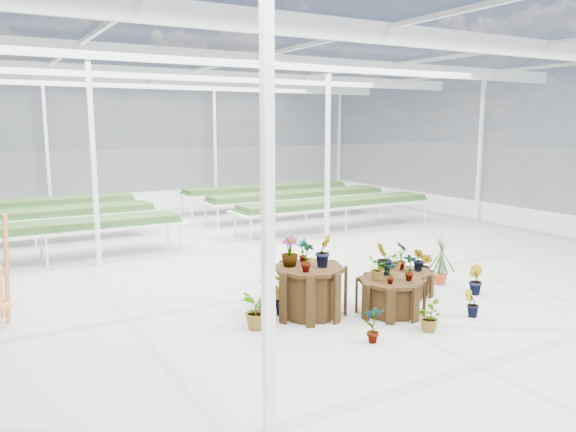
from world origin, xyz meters
TOP-DOWN VIEW (x-y plane):
  - ground_plane at (0.00, 0.00)m, footprint 24.00×24.00m
  - greenhouse_shell at (0.00, 0.00)m, footprint 18.00×24.00m
  - steel_frame at (0.00, 0.00)m, footprint 18.00×24.00m
  - nursery_benches at (0.00, 7.20)m, footprint 16.00×7.00m
  - plinth_tall at (-0.68, -1.00)m, footprint 1.47×1.47m
  - plinth_mid at (0.52, -1.60)m, footprint 1.21×1.21m
  - plinth_low at (1.52, -0.90)m, footprint 1.17×1.17m
  - nursery_plants at (0.21, -1.03)m, footprint 4.69×3.23m

SIDE VIEW (x-z plane):
  - ground_plane at x=0.00m, z-range 0.00..0.00m
  - plinth_low at x=1.52m, z-range 0.00..0.41m
  - plinth_mid at x=0.52m, z-range 0.00..0.58m
  - plinth_tall at x=-0.68m, z-range 0.00..0.81m
  - nursery_benches at x=0.00m, z-range 0.00..0.84m
  - nursery_plants at x=0.21m, z-range -0.18..1.17m
  - greenhouse_shell at x=0.00m, z-range 0.00..4.50m
  - steel_frame at x=0.00m, z-range 0.00..4.50m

